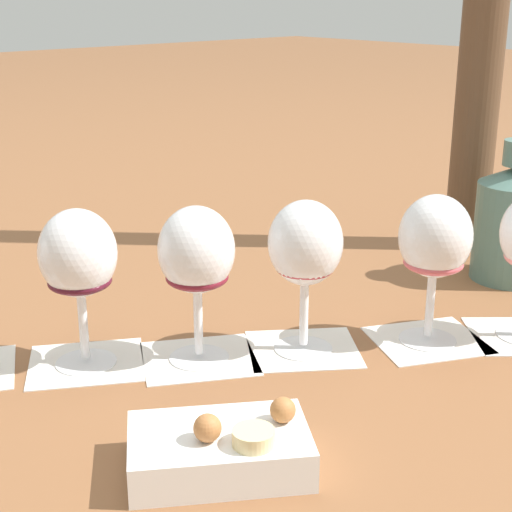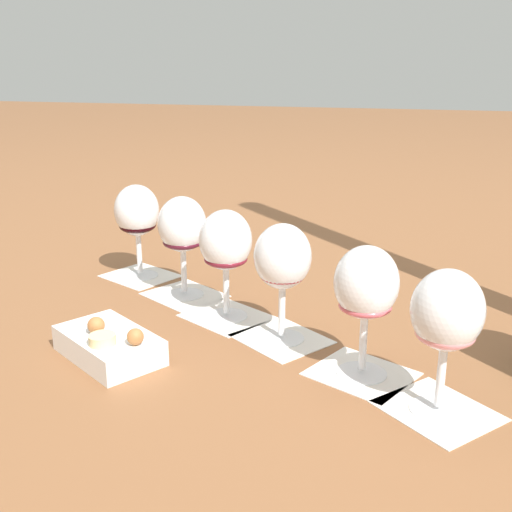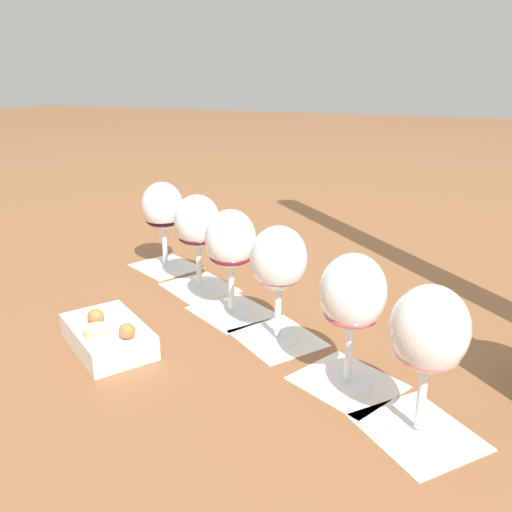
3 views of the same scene
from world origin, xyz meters
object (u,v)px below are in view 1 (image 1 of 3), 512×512
Objects in this scene: wine_glass_3 at (197,257)px; wine_glass_4 at (78,261)px; wine_glass_1 at (435,244)px; snack_dish at (221,449)px; wine_glass_2 at (305,251)px.

wine_glass_3 is 1.00× the size of wine_glass_4.
wine_glass_4 is at bearing -33.23° from wine_glass_1.
snack_dish is (0.32, 0.04, -0.09)m from wine_glass_1.
wine_glass_4 reaches higher than snack_dish.
wine_glass_4 is 0.97× the size of snack_dish.
wine_glass_4 is at bearing -36.71° from wine_glass_3.
wine_glass_3 is at bearing -30.25° from wine_glass_2.
wine_glass_2 is 0.25m from snack_dish.
wine_glass_2 is at bearing -32.71° from wine_glass_1.
wine_glass_1 is at bearing 148.38° from wine_glass_3.
wine_glass_3 is at bearing -31.62° from wine_glass_1.
wine_glass_2 and wine_glass_4 have the same top height.
wine_glass_1 is 1.00× the size of wine_glass_3.
wine_glass_1 is 0.97× the size of snack_dish.
wine_glass_1 is 1.00× the size of wine_glass_2.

